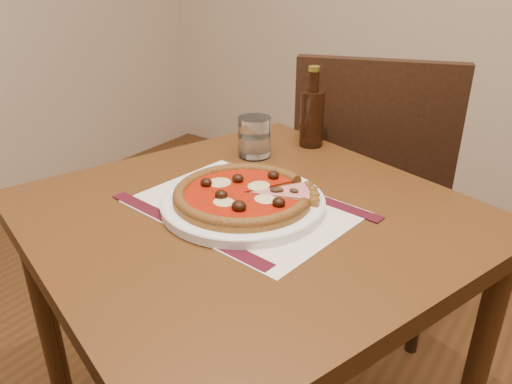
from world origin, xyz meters
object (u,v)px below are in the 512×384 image
table (250,253)px  pizza (243,194)px  plate (243,203)px  water_glass (254,137)px  bottle (312,116)px  chair_far (370,184)px

table → pizza: size_ratio=3.67×
plate → water_glass: 0.29m
pizza → table: bearing=10.0°
plate → bottle: bottle is taller
chair_far → water_glass: bearing=52.3°
chair_far → bottle: 0.41m
pizza → plate: bearing=41.9°
pizza → water_glass: 0.28m
pizza → water_glass: size_ratio=2.77×
plate → table: bearing=9.8°
plate → water_glass: water_glass is taller
pizza → water_glass: (-0.14, 0.24, 0.02)m
table → water_glass: (-0.16, 0.24, 0.15)m
table → pizza: (-0.02, -0.00, 0.13)m
water_glass → chair_far: bearing=71.5°
chair_far → water_glass: 0.52m
table → bottle: size_ratio=4.88×
plate → water_glass: (-0.14, 0.24, 0.04)m
plate → water_glass: size_ratio=3.28×
chair_far → pizza: bearing=70.6°
table → plate: (-0.02, -0.00, 0.11)m
water_glass → bottle: bottle is taller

